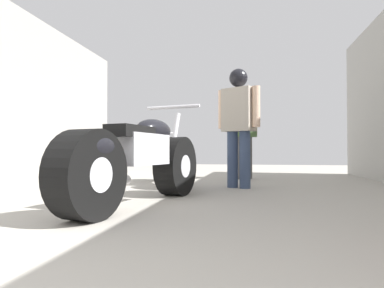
{
  "coord_description": "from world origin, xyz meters",
  "views": [
    {
      "loc": [
        0.78,
        -0.04,
        0.53
      ],
      "look_at": [
        0.01,
        4.32,
        0.63
      ],
      "focal_mm": 31.36,
      "sensor_mm": 36.0,
      "label": 1
    }
  ],
  "objects_px": {
    "motorcycle_black_naked": "(168,162)",
    "mechanic_in_blue": "(244,130)",
    "motorcycle_maroon_cruiser": "(139,160)",
    "mechanic_with_helmet": "(239,116)"
  },
  "relations": [
    {
      "from": "motorcycle_black_naked",
      "to": "mechanic_in_blue",
      "type": "xyz_separation_m",
      "value": [
        1.18,
        1.3,
        0.58
      ]
    },
    {
      "from": "motorcycle_black_naked",
      "to": "mechanic_in_blue",
      "type": "distance_m",
      "value": 1.85
    },
    {
      "from": "mechanic_with_helmet",
      "to": "motorcycle_black_naked",
      "type": "bearing_deg",
      "value": 164.9
    },
    {
      "from": "motorcycle_maroon_cruiser",
      "to": "mechanic_with_helmet",
      "type": "xyz_separation_m",
      "value": [
        0.9,
        1.76,
        0.59
      ]
    },
    {
      "from": "motorcycle_maroon_cruiser",
      "to": "mechanic_with_helmet",
      "type": "relative_size",
      "value": 1.33
    },
    {
      "from": "mechanic_in_blue",
      "to": "mechanic_with_helmet",
      "type": "relative_size",
      "value": 0.96
    },
    {
      "from": "mechanic_in_blue",
      "to": "motorcycle_maroon_cruiser",
      "type": "bearing_deg",
      "value": -105.66
    },
    {
      "from": "mechanic_in_blue",
      "to": "motorcycle_black_naked",
      "type": "bearing_deg",
      "value": -132.26
    },
    {
      "from": "motorcycle_black_naked",
      "to": "mechanic_in_blue",
      "type": "height_order",
      "value": "mechanic_in_blue"
    },
    {
      "from": "mechanic_in_blue",
      "to": "mechanic_with_helmet",
      "type": "xyz_separation_m",
      "value": [
        -0.05,
        -1.6,
        0.09
      ]
    }
  ]
}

